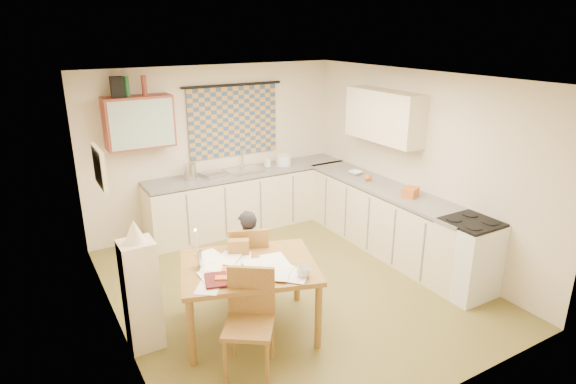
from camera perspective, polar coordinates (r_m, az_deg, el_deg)
floor at (r=6.04m, az=0.31°, el=-11.08°), size 4.00×4.50×0.02m
ceiling at (r=5.25m, az=0.36°, el=13.45°), size 4.00×4.50×0.02m
wall_back at (r=7.48m, az=-8.59°, el=5.10°), size 4.00×0.02×2.50m
wall_front at (r=3.91m, az=17.73°, el=-8.89°), size 4.00×0.02×2.50m
wall_left at (r=4.87m, az=-20.47°, el=-3.53°), size 0.02×4.50×2.50m
wall_right at (r=6.73m, az=15.23°, el=3.08°), size 0.02×4.50×2.50m
window_blind at (r=7.47m, az=-6.47°, el=8.32°), size 1.45×0.03×1.05m
curtain_rod at (r=7.37m, az=-6.57°, el=12.50°), size 1.60×0.04×0.04m
wall_cabinet at (r=6.86m, az=-17.24°, el=7.92°), size 0.90×0.34×0.70m
wall_cabinet_glass at (r=6.69m, az=-16.89°, el=7.70°), size 0.84×0.02×0.64m
upper_cabinet_right at (r=6.86m, az=11.32°, el=8.83°), size 0.34×1.30×0.70m
framed_print at (r=5.12m, az=-21.46°, el=2.73°), size 0.04×0.50×0.40m
print_canvas at (r=5.12m, az=-21.18°, el=2.78°), size 0.01×0.42×0.32m
counter_back at (r=7.61m, az=-4.31°, el=-0.78°), size 3.30×0.62×0.92m
counter_right at (r=6.94m, az=11.42°, el=-3.10°), size 0.62×2.95×0.92m
stove at (r=6.05m, az=20.46°, el=-7.30°), size 0.60×0.60×0.92m
sink at (r=7.44m, az=-4.96°, el=2.22°), size 0.56×0.47×0.10m
tap at (r=7.55m, az=-5.43°, el=3.89°), size 0.04×0.04×0.28m
dish_rack at (r=7.21m, az=-8.85°, el=2.10°), size 0.40×0.37×0.06m
kettle at (r=7.07m, az=-11.53°, el=2.36°), size 0.19×0.19×0.24m
mixing_bowl at (r=7.70m, az=-0.53°, el=3.80°), size 0.28×0.28×0.16m
soap_bottle at (r=7.61m, az=-2.48°, el=3.65°), size 0.10×0.10×0.17m
bowl at (r=7.29m, az=8.00°, el=2.27°), size 0.28×0.28×0.05m
orange_bag at (r=6.46m, az=14.33°, el=-0.00°), size 0.27×0.24×0.12m
fruit_orange at (r=6.99m, az=9.44°, el=1.71°), size 0.10×0.10×0.10m
speaker at (r=6.74m, az=-19.58°, el=11.65°), size 0.18×0.21×0.26m
bottle_green at (r=6.76m, az=-18.57°, el=11.78°), size 0.08×0.08×0.26m
bottle_brown at (r=6.82m, az=-16.68°, el=12.01°), size 0.07×0.07×0.26m
dining_table at (r=5.09m, az=-4.56°, el=-12.30°), size 1.59×1.38×0.75m
chair_far at (r=5.62m, az=-4.65°, el=-10.03°), size 0.57×0.57×0.96m
chair_near at (r=4.61m, az=-4.58°, el=-17.23°), size 0.61×0.61×0.96m
person at (r=5.47m, az=-4.80°, el=-7.73°), size 0.58×0.52×1.13m
shelf_stand at (r=4.95m, az=-16.98°, el=-11.62°), size 0.32×0.30×1.13m
lampshade at (r=4.65m, az=-17.77°, el=-4.42°), size 0.20×0.20×0.22m
letter_rack at (r=5.11m, az=-5.87°, el=-6.48°), size 0.24×0.18×0.16m
mug at (r=4.65m, az=1.82°, el=-9.46°), size 0.14×0.14×0.10m
magazine at (r=4.63m, az=-9.81°, el=-10.43°), size 0.37×0.40×0.03m
book at (r=4.78m, az=-8.92°, el=-9.47°), size 0.37×0.38×0.02m
orange_box at (r=4.64m, az=-7.87°, el=-10.18°), size 0.14×0.12×0.04m
eyeglasses at (r=4.67m, az=-2.71°, el=-9.93°), size 0.13×0.10×0.02m
candle_holder at (r=4.88m, az=-10.42°, el=-7.84°), size 0.08×0.08×0.18m
candle at (r=4.79m, az=-10.88°, el=-5.77°), size 0.03×0.03×0.22m
candle_flame at (r=4.73m, az=-10.93°, el=-4.45°), size 0.02×0.02×0.02m
papers at (r=4.83m, az=-4.37°, el=-8.92°), size 1.15×1.13×0.03m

